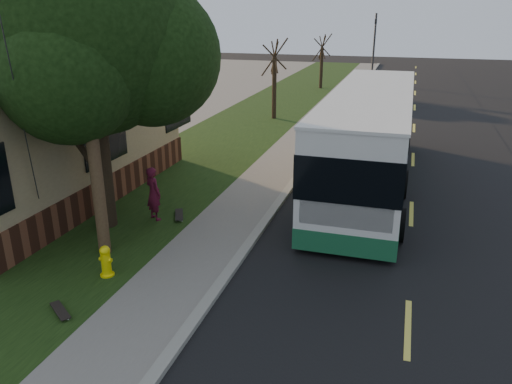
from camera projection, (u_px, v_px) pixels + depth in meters
The scene contains 18 objects.
ground at pixel (214, 296), 10.68m from camera, with size 120.00×120.00×0.00m, color black.
road at pixel (413, 174), 18.56m from camera, with size 8.00×80.00×0.01m, color black.
curb at pixel (307, 163), 19.64m from camera, with size 0.25×80.00×0.12m, color gray.
sidewalk at pixel (282, 162), 19.92m from camera, with size 2.00×80.00×0.08m, color slate.
grass_verge at pixel (201, 155), 20.88m from camera, with size 5.00×80.00×0.07m, color black.
building_lot at pixel (6, 138), 23.62m from camera, with size 15.00×80.00×0.04m, color slate.
fire_hydrant at pixel (106, 261), 11.24m from camera, with size 0.32×0.32×0.74m.
utility_pole at pixel (83, 65), 10.88m from camera, with size 2.86×3.21×9.07m.
leafy_tree at pixel (91, 35), 12.42m from camera, with size 6.30×6.00×7.80m.
bare_tree_near at pixel (274, 80), 27.06m from camera, with size 1.38×1.21×4.31m.
bare_tree_far at pixel (322, 62), 37.75m from camera, with size 1.38×1.21×4.03m.
traffic_signal at pixel (374, 44), 39.98m from camera, with size 0.18×0.22×5.50m.
transit_bus at pixel (369, 136), 16.89m from camera, with size 2.78×12.04×3.26m.
skateboarder at pixel (154, 194), 14.16m from camera, with size 0.57×0.37×1.56m, color #541026.
skateboard_main at pixel (179, 215), 14.55m from camera, with size 0.59×0.90×0.08m.
skateboard_spare at pixel (60, 311), 9.93m from camera, with size 0.74×0.61×0.07m.
dumpster at pixel (57, 150), 19.36m from camera, with size 1.32×1.04×1.16m.
distant_car at pixel (375, 91), 31.95m from camera, with size 1.98×4.93×1.68m, color black.
Camera 1 is at (3.56, -8.59, 5.77)m, focal length 35.00 mm.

